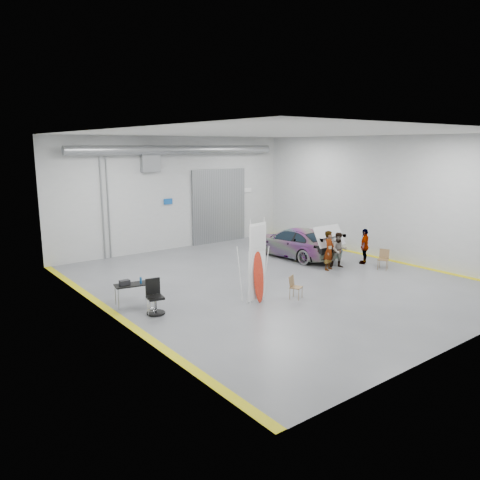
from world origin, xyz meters
TOP-DOWN VIEW (x-y plane):
  - ground at (0.00, 0.00)m, footprint 16.00×16.00m
  - room_shell at (0.24, 2.22)m, footprint 14.02×16.18m
  - sedan_car at (3.68, 2.60)m, footprint 2.39×5.17m
  - person_a at (3.12, -0.23)m, footprint 0.76×0.63m
  - person_b at (3.79, -0.23)m, footprint 1.00×0.95m
  - person_c at (5.32, -0.47)m, footprint 1.05×0.81m
  - surfboard_display at (-2.31, -1.73)m, footprint 0.86×0.31m
  - folding_chair_near at (-0.91, -2.26)m, footprint 0.53×0.56m
  - folding_chair_far at (5.10, -1.68)m, footprint 0.56×0.70m
  - shop_stool at (-5.90, -0.64)m, footprint 0.33×0.33m
  - work_table at (-6.00, 0.78)m, footprint 1.27×0.80m
  - office_chair at (-5.74, -0.53)m, footprint 0.62×0.63m
  - trunk_lid at (3.68, 0.32)m, footprint 1.71×1.04m

SIDE VIEW (x-z plane):
  - ground at x=0.00m, z-range 0.00..0.00m
  - folding_chair_near at x=-0.91m, z-range -0.16..0.69m
  - folding_chair_far at x=5.10m, z-range -0.17..0.74m
  - shop_stool at x=-5.90m, z-range 0.00..0.64m
  - office_chair at x=-5.74m, z-range -0.07..1.09m
  - sedan_car at x=3.68m, z-range 0.00..1.46m
  - work_table at x=-6.00m, z-range 0.26..1.22m
  - person_b at x=3.79m, z-range 0.00..1.63m
  - person_c at x=5.32m, z-range 0.00..1.69m
  - person_a at x=3.12m, z-range 0.00..1.79m
  - surfboard_display at x=-2.31m, z-range -0.29..2.75m
  - trunk_lid at x=3.68m, z-range 1.46..1.50m
  - room_shell at x=0.24m, z-range 1.07..7.08m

